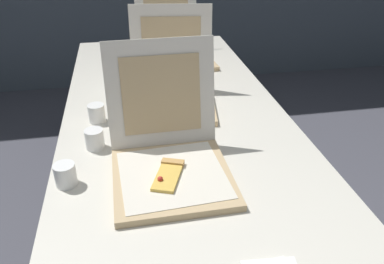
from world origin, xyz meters
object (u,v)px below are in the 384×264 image
(table, at_px, (179,135))
(cup_white_far, at_px, (114,83))
(pizza_box_front, at_px, (170,158))
(cup_white_mid, at_px, (97,113))
(pizza_box_back, at_px, (175,50))
(cup_white_near_left, at_px, (65,175))
(pizza_box_middle, at_px, (172,90))
(cup_white_near_center, at_px, (95,139))

(table, bearing_deg, cup_white_far, 122.15)
(pizza_box_front, xyz_separation_m, cup_white_mid, (-0.23, 0.38, -0.02))
(pizza_box_back, height_order, cup_white_mid, pizza_box_back)
(cup_white_near_left, bearing_deg, pizza_box_front, 1.24)
(table, relative_size, pizza_box_back, 4.46)
(pizza_box_middle, bearing_deg, cup_white_far, 151.65)
(cup_white_near_left, xyz_separation_m, cup_white_mid, (0.08, 0.39, 0.00))
(cup_white_near_center, bearing_deg, pizza_box_middle, 45.60)
(cup_white_mid, relative_size, cup_white_far, 1.00)
(pizza_box_front, distance_m, pizza_box_middle, 0.50)
(cup_white_near_center, relative_size, cup_white_mid, 1.00)
(table, height_order, cup_white_mid, cup_white_mid)
(pizza_box_back, bearing_deg, cup_white_near_left, -119.64)
(pizza_box_back, height_order, cup_white_far, pizza_box_back)
(table, bearing_deg, pizza_box_front, -103.64)
(cup_white_mid, bearing_deg, table, -14.80)
(cup_white_near_left, height_order, cup_white_far, same)
(pizza_box_back, distance_m, cup_white_mid, 0.76)
(pizza_box_middle, xyz_separation_m, cup_white_far, (-0.24, 0.18, -0.02))
(pizza_box_middle, distance_m, pizza_box_back, 0.54)
(pizza_box_front, bearing_deg, cup_white_near_left, -179.63)
(cup_white_mid, bearing_deg, pizza_box_back, 58.54)
(table, distance_m, cup_white_mid, 0.33)
(cup_white_near_center, xyz_separation_m, cup_white_near_left, (-0.08, -0.19, 0.00))
(cup_white_near_center, xyz_separation_m, cup_white_mid, (0.00, 0.20, 0.00))
(cup_white_mid, bearing_deg, cup_white_near_left, -101.35)
(cup_white_near_left, height_order, cup_white_mid, same)
(pizza_box_middle, bearing_deg, cup_white_mid, -150.44)
(pizza_box_back, bearing_deg, cup_white_near_center, -120.27)
(table, xyz_separation_m, cup_white_near_center, (-0.31, -0.11, 0.08))
(table, xyz_separation_m, pizza_box_front, (-0.07, -0.30, 0.10))
(table, distance_m, cup_white_near_center, 0.34)
(table, xyz_separation_m, cup_white_far, (-0.24, 0.37, 0.08))
(pizza_box_middle, relative_size, cup_white_mid, 6.31)
(cup_white_near_left, bearing_deg, cup_white_far, 77.80)
(pizza_box_middle, relative_size, cup_white_near_left, 6.31)
(pizza_box_middle, height_order, cup_white_near_left, pizza_box_middle)
(cup_white_mid, distance_m, cup_white_far, 0.30)
(pizza_box_front, xyz_separation_m, cup_white_far, (-0.16, 0.68, -0.02))
(cup_white_near_left, bearing_deg, table, 38.75)
(pizza_box_middle, height_order, cup_white_mid, pizza_box_middle)
(pizza_box_front, bearing_deg, table, 75.49)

